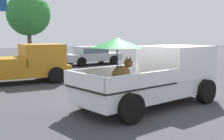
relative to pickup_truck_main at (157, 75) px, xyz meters
The scene contains 5 objects.
ground_plane 1.06m from the pickup_truck_main, behind, with size 80.00×80.00×0.00m, color #38383D.
pickup_truck_main is the anchor object (origin of this frame).
pickup_truck_red 7.18m from the pickup_truck_main, 111.59° to the left, with size 4.90×2.39×1.80m.
parked_sedan_near 12.80m from the pickup_truck_main, 72.05° to the left, with size 4.37×2.13×1.33m.
tree_by_lot 17.69m from the pickup_truck_main, 86.98° to the left, with size 3.57×3.57×5.64m.
Camera 1 is at (-5.99, -7.52, 2.36)m, focal length 48.54 mm.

